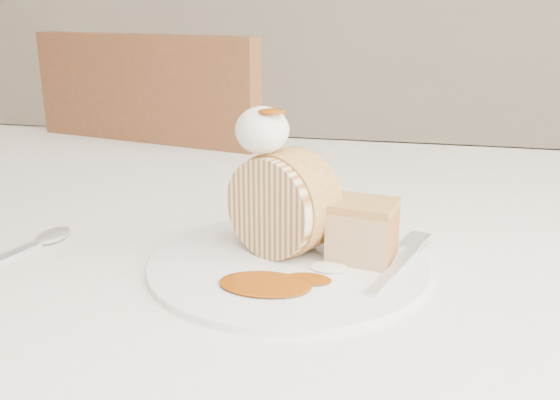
# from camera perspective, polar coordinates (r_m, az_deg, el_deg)

# --- Properties ---
(table) EXTENTS (1.40, 0.90, 0.75)m
(table) POSITION_cam_1_polar(r_m,az_deg,el_deg) (0.76, -0.68, -8.02)
(table) COLOR white
(table) RESTS_ON ground
(chair_far) EXTENTS (0.53, 0.53, 0.94)m
(chair_far) POSITION_cam_1_polar(r_m,az_deg,el_deg) (1.31, -8.51, -2.91)
(chair_far) COLOR brown
(chair_far) RESTS_ON ground
(plate) EXTENTS (0.30, 0.30, 0.01)m
(plate) POSITION_cam_1_polar(r_m,az_deg,el_deg) (0.59, 0.74, -5.87)
(plate) COLOR white
(plate) RESTS_ON table
(roulade_slice) EXTENTS (0.11, 0.09, 0.10)m
(roulade_slice) POSITION_cam_1_polar(r_m,az_deg,el_deg) (0.60, 0.24, -0.35)
(roulade_slice) COLOR beige
(roulade_slice) RESTS_ON plate
(cake_chunk) EXTENTS (0.07, 0.06, 0.05)m
(cake_chunk) POSITION_cam_1_polar(r_m,az_deg,el_deg) (0.59, 7.57, -3.10)
(cake_chunk) COLOR tan
(cake_chunk) RESTS_ON plate
(whipped_cream) EXTENTS (0.05, 0.05, 0.04)m
(whipped_cream) POSITION_cam_1_polar(r_m,az_deg,el_deg) (0.58, -1.64, 6.39)
(whipped_cream) COLOR white
(whipped_cream) RESTS_ON roulade_slice
(caramel_drizzle) EXTENTS (0.03, 0.02, 0.01)m
(caramel_drizzle) POSITION_cam_1_polar(r_m,az_deg,el_deg) (0.56, -0.77, 8.64)
(caramel_drizzle) COLOR #7C3505
(caramel_drizzle) RESTS_ON whipped_cream
(caramel_pool) EXTENTS (0.09, 0.07, 0.00)m
(caramel_pool) POSITION_cam_1_polar(r_m,az_deg,el_deg) (0.54, -1.39, -7.67)
(caramel_pool) COLOR #7C3505
(caramel_pool) RESTS_ON plate
(fork) EXTENTS (0.07, 0.15, 0.00)m
(fork) POSITION_cam_1_polar(r_m,az_deg,el_deg) (0.57, 10.34, -6.36)
(fork) COLOR silver
(fork) RESTS_ON plate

